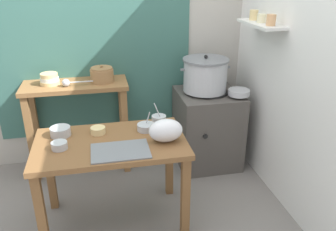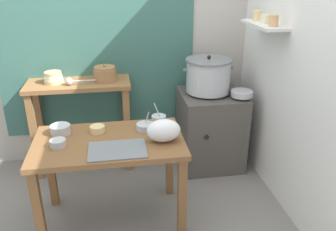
{
  "view_description": "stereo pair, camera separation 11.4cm",
  "coord_description": "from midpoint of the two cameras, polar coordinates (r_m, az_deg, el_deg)",
  "views": [
    {
      "loc": [
        -0.12,
        -2.33,
        1.89
      ],
      "look_at": [
        0.39,
        0.1,
        0.82
      ],
      "focal_mm": 37.04,
      "sensor_mm": 36.0,
      "label": 1
    },
    {
      "loc": [
        -0.0,
        -2.35,
        1.89
      ],
      "look_at": [
        0.39,
        0.1,
        0.82
      ],
      "focal_mm": 37.04,
      "sensor_mm": 36.0,
      "label": 2
    }
  ],
  "objects": [
    {
      "name": "prep_bowl_3",
      "position": [
        2.74,
        -18.43,
        -2.48
      ],
      "size": [
        0.15,
        0.15,
        0.07
      ],
      "color": "#B7BABF",
      "rests_on": "prep_table"
    },
    {
      "name": "prep_bowl_2",
      "position": [
        2.69,
        -4.84,
        -1.88
      ],
      "size": [
        0.14,
        0.14,
        0.15
      ],
      "color": "#B7BABF",
      "rests_on": "prep_table"
    },
    {
      "name": "clay_pot",
      "position": [
        3.31,
        -11.79,
        6.58
      ],
      "size": [
        0.21,
        0.21,
        0.16
      ],
      "color": "olive",
      "rests_on": "back_shelf_table"
    },
    {
      "name": "prep_bowl_4",
      "position": [
        2.7,
        -12.64,
        -2.38
      ],
      "size": [
        0.11,
        0.11,
        0.05
      ],
      "color": "#E5C684",
      "rests_on": "prep_table"
    },
    {
      "name": "prep_table",
      "position": [
        2.63,
        -10.54,
        -6.33
      ],
      "size": [
        1.1,
        0.66,
        0.72
      ],
      "color": "brown",
      "rests_on": "ground"
    },
    {
      "name": "prep_bowl_0",
      "position": [
        2.81,
        -2.67,
        -0.57
      ],
      "size": [
        0.12,
        0.12,
        0.18
      ],
      "color": "#B7BABF",
      "rests_on": "prep_table"
    },
    {
      "name": "back_shelf_table",
      "position": [
        3.41,
        -15.65,
        1.57
      ],
      "size": [
        0.96,
        0.4,
        0.9
      ],
      "color": "olive",
      "rests_on": "ground"
    },
    {
      "name": "wall_right",
      "position": [
        2.99,
        17.98,
        10.81
      ],
      "size": [
        0.3,
        3.2,
        2.6
      ],
      "color": "white",
      "rests_on": "ground"
    },
    {
      "name": "bowl_stack_enamel",
      "position": [
        3.36,
        -19.85,
        5.64
      ],
      "size": [
        0.17,
        0.17,
        0.11
      ],
      "color": "#E5C684",
      "rests_on": "back_shelf_table"
    },
    {
      "name": "ground_plane",
      "position": [
        3.01,
        -8.36,
        -15.89
      ],
      "size": [
        9.0,
        9.0,
        0.0
      ],
      "primitive_type": "plane",
      "color": "gray"
    },
    {
      "name": "steamer_pot",
      "position": [
        3.34,
        5.16,
        6.69
      ],
      "size": [
        0.49,
        0.44,
        0.35
      ],
      "color": "#B7BABF",
      "rests_on": "stove_block"
    },
    {
      "name": "ladle",
      "position": [
        3.26,
        -17.24,
        5.17
      ],
      "size": [
        0.28,
        0.07,
        0.07
      ],
      "color": "#B7BABF",
      "rests_on": "back_shelf_table"
    },
    {
      "name": "wide_pan",
      "position": [
        3.31,
        10.62,
        3.76
      ],
      "size": [
        0.2,
        0.2,
        0.05
      ],
      "primitive_type": "cylinder",
      "color": "#B7BABF",
      "rests_on": "stove_block"
    },
    {
      "name": "prep_bowl_1",
      "position": [
        2.55,
        -18.68,
        -4.66
      ],
      "size": [
        0.11,
        0.11,
        0.05
      ],
      "color": "#B7BABF",
      "rests_on": "prep_table"
    },
    {
      "name": "stove_block",
      "position": [
        3.54,
        5.56,
        -2.04
      ],
      "size": [
        0.6,
        0.61,
        0.78
      ],
      "color": "#4C4742",
      "rests_on": "ground"
    },
    {
      "name": "plastic_bag",
      "position": [
        2.5,
        -1.69,
        -2.49
      ],
      "size": [
        0.25,
        0.17,
        0.17
      ],
      "primitive_type": "ellipsoid",
      "color": "white",
      "rests_on": "prep_table"
    },
    {
      "name": "serving_tray",
      "position": [
        2.42,
        -9.19,
        -5.79
      ],
      "size": [
        0.4,
        0.28,
        0.01
      ],
      "primitive_type": "cube",
      "color": "slate",
      "rests_on": "prep_table"
    },
    {
      "name": "wall_back",
      "position": [
        3.49,
        -9.55,
        13.3
      ],
      "size": [
        4.4,
        0.12,
        2.6
      ],
      "color": "#B2ADA3",
      "rests_on": "ground"
    }
  ]
}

